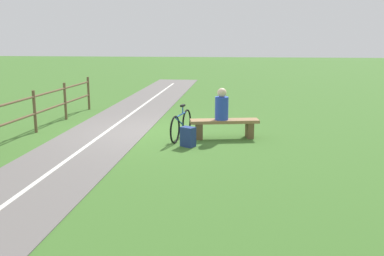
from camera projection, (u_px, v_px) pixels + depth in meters
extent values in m
plane|color=#3D6B28|center=(144.00, 132.00, 12.12)|extent=(80.00, 80.00, 0.00)
cube|color=#66605E|center=(45.00, 177.00, 8.33)|extent=(2.78, 36.03, 0.02)
cube|color=silver|center=(45.00, 176.00, 8.33)|extent=(0.57, 32.00, 0.00)
cube|color=#937047|center=(224.00, 121.00, 11.35)|extent=(1.81, 0.73, 0.08)
cube|color=brown|center=(249.00, 130.00, 11.46)|extent=(0.22, 0.40, 0.41)
cube|color=brown|center=(199.00, 131.00, 11.35)|extent=(0.22, 0.40, 0.41)
cylinder|color=#2847B7|center=(222.00, 108.00, 11.27)|extent=(0.40, 0.40, 0.59)
sphere|color=beige|center=(222.00, 93.00, 11.19)|extent=(0.24, 0.24, 0.24)
torus|color=black|center=(175.00, 130.00, 10.81)|extent=(0.18, 0.69, 0.69)
torus|color=black|center=(187.00, 122.00, 11.72)|extent=(0.18, 0.69, 0.69)
cylinder|color=#1E51A3|center=(181.00, 115.00, 11.21)|extent=(0.19, 0.82, 0.04)
cylinder|color=#1E51A3|center=(179.00, 121.00, 11.10)|extent=(0.15, 0.60, 0.32)
cylinder|color=#1E51A3|center=(183.00, 110.00, 11.32)|extent=(0.03, 0.03, 0.20)
cube|color=black|center=(183.00, 106.00, 11.30)|extent=(0.12, 0.21, 0.05)
cube|color=navy|center=(188.00, 137.00, 10.54)|extent=(0.40, 0.36, 0.48)
cube|color=#2A438C|center=(191.00, 139.00, 10.66)|extent=(0.22, 0.15, 0.21)
cylinder|color=brown|center=(89.00, 93.00, 15.64)|extent=(0.08, 0.08, 1.16)
cylinder|color=brown|center=(65.00, 101.00, 13.80)|extent=(0.08, 0.08, 1.16)
cylinder|color=brown|center=(35.00, 112.00, 11.97)|extent=(0.08, 0.08, 1.16)
cylinder|color=brown|center=(14.00, 102.00, 10.96)|extent=(0.64, 9.51, 0.06)
cylinder|color=brown|center=(16.00, 120.00, 11.06)|extent=(0.64, 9.51, 0.06)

